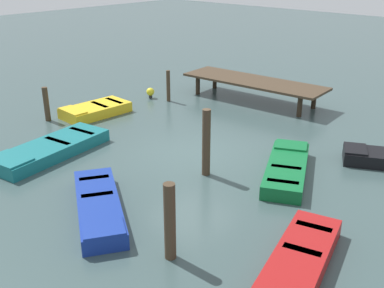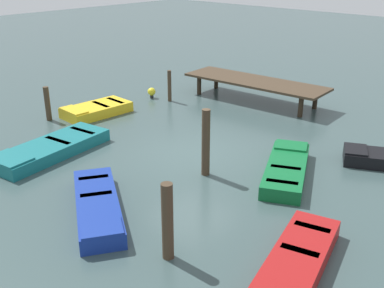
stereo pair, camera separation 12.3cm
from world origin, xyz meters
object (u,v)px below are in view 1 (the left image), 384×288
mooring_piling_center (206,143)px  mooring_piling_near_left (168,86)px  rowboat_teal (50,149)px  mooring_piling_far_left (46,104)px  rowboat_yellow (95,110)px  marker_buoy (150,92)px  rowboat_blue (99,206)px  dock_segment (254,82)px  rowboat_green (287,168)px  rowboat_red (297,265)px  mooring_piling_mid_left (170,222)px

mooring_piling_center → mooring_piling_near_left: (-6.05, 4.51, -0.33)m
rowboat_teal → mooring_piling_far_left: (-3.06, 1.81, 0.46)m
rowboat_yellow → marker_buoy: (-0.06, 3.14, 0.07)m
rowboat_blue → mooring_piling_near_left: 9.76m
marker_buoy → dock_segment: bearing=36.7°
rowboat_green → mooring_piling_center: 2.53m
dock_segment → rowboat_green: dock_segment is taller
rowboat_green → mooring_piling_center: mooring_piling_center is taller
dock_segment → mooring_piling_near_left: 3.78m
dock_segment → mooring_piling_center: size_ratio=3.23×
rowboat_green → marker_buoy: size_ratio=7.49×
rowboat_teal → marker_buoy: marker_buoy is taller
rowboat_green → mooring_piling_center: bearing=105.1°
rowboat_green → rowboat_teal: size_ratio=0.86×
rowboat_red → marker_buoy: bearing=-134.3°
rowboat_blue → rowboat_yellow: (-6.38, 4.68, 0.00)m
mooring_piling_center → mooring_piling_far_left: mooring_piling_center is taller
mooring_piling_center → marker_buoy: (-6.99, 4.28, -0.74)m
mooring_piling_center → mooring_piling_mid_left: bearing=-60.1°
rowboat_red → rowboat_teal: size_ratio=0.91×
dock_segment → mooring_piling_far_left: bearing=-124.5°
mooring_piling_center → mooring_piling_mid_left: (2.08, -3.61, -0.12)m
mooring_piling_near_left → mooring_piling_far_left: (-1.71, -5.04, -0.02)m
dock_segment → rowboat_red: (7.66, -9.33, -0.64)m
dock_segment → mooring_piling_center: mooring_piling_center is taller
rowboat_teal → mooring_piling_center: (4.71, 2.34, 0.81)m
rowboat_green → rowboat_blue: same height
mooring_piling_near_left → rowboat_blue: bearing=-55.6°
mooring_piling_near_left → mooring_piling_center: bearing=-36.7°
marker_buoy → rowboat_blue: bearing=-50.5°
rowboat_yellow → mooring_piling_center: 7.06m
rowboat_red → mooring_piling_far_left: 12.29m
marker_buoy → mooring_piling_center: bearing=-31.5°
mooring_piling_far_left → marker_buoy: bearing=80.9°
rowboat_blue → marker_buoy: bearing=161.8°
rowboat_blue → mooring_piling_far_left: 7.83m
mooring_piling_center → mooring_piling_far_left: 7.79m
dock_segment → rowboat_red: 12.08m
dock_segment → mooring_piling_far_left: 8.83m
rowboat_blue → rowboat_yellow: 7.91m
rowboat_red → dock_segment: bearing=-155.0°
rowboat_teal → mooring_piling_mid_left: mooring_piling_mid_left is taller
rowboat_red → rowboat_blue: size_ratio=1.06×
dock_segment → marker_buoy: dock_segment is taller
dock_segment → rowboat_teal: (-1.44, -9.40, -0.64)m
rowboat_yellow → mooring_piling_far_left: size_ratio=2.03×
rowboat_red → mooring_piling_near_left: mooring_piling_near_left is taller
rowboat_red → mooring_piling_near_left: 12.46m
dock_segment → rowboat_blue: size_ratio=1.83×
rowboat_teal → rowboat_yellow: 4.12m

